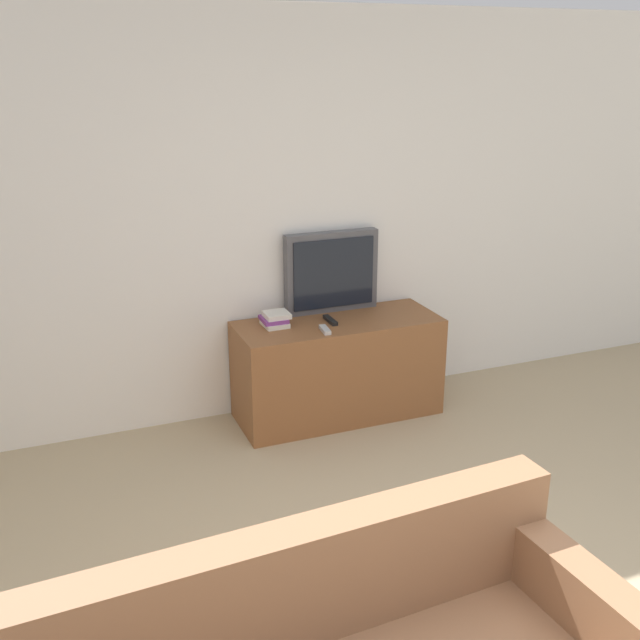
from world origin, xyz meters
TOP-DOWN VIEW (x-y plane):
  - wall_back at (0.00, 3.03)m, footprint 9.00×0.06m
  - tv_stand at (0.29, 2.72)m, footprint 1.34×0.52m
  - television at (0.33, 2.94)m, footprint 0.64×0.09m
  - book_stack at (-0.11, 2.79)m, footprint 0.18×0.19m
  - remote_on_stand at (0.24, 2.72)m, footprint 0.04×0.17m
  - remote_secondary at (0.14, 2.57)m, footprint 0.06×0.15m

SIDE VIEW (x-z plane):
  - tv_stand at x=0.29m, z-range 0.00..0.67m
  - remote_on_stand at x=0.24m, z-range 0.67..0.69m
  - remote_secondary at x=0.14m, z-range 0.67..0.69m
  - book_stack at x=-0.11m, z-range 0.67..0.75m
  - television at x=0.33m, z-range 0.67..1.21m
  - wall_back at x=0.00m, z-range 0.00..2.60m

